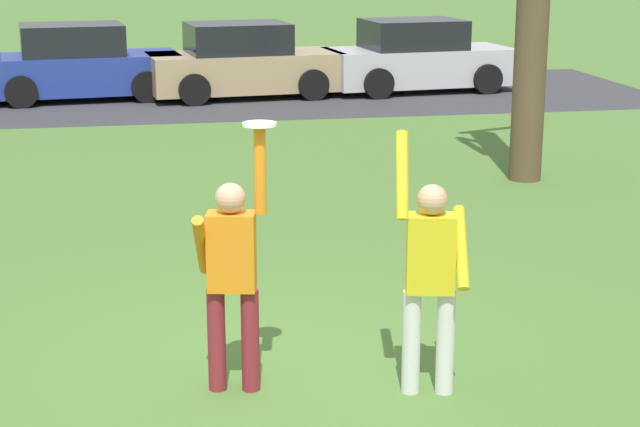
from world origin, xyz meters
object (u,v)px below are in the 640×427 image
object	(u,v)px
frisbee_disc	(259,124)
parked_car_blue	(79,65)
person_catcher	(232,269)
parked_car_silver	(417,58)
person_defender	(430,271)
parked_car_tan	(243,63)

from	to	relation	value
frisbee_disc	parked_car_blue	bearing A→B (deg)	96.89
person_catcher	frisbee_disc	xyz separation A→B (m)	(0.22, -0.05, 1.11)
person_catcher	parked_car_silver	size ratio (longest dim) A/B	0.49
person_defender	parked_car_tan	size ratio (longest dim) A/B	0.48
person_defender	parked_car_tan	bearing A→B (deg)	-78.98
person_catcher	parked_car_tan	xyz separation A→B (m)	(1.81, 15.20, -0.25)
person_catcher	frisbee_disc	size ratio (longest dim) A/B	8.31
parked_car_blue	parked_car_silver	xyz separation A→B (m)	(7.41, -0.11, 0.00)
person_defender	parked_car_blue	world-z (taller)	person_defender
person_defender	parked_car_silver	world-z (taller)	person_defender
parked_car_silver	parked_car_blue	bearing A→B (deg)	173.12
person_catcher	frisbee_disc	world-z (taller)	frisbee_disc
person_catcher	parked_car_tan	bearing A→B (deg)	95.51
person_defender	person_catcher	bearing A→B (deg)	0.00
frisbee_disc	parked_car_tan	world-z (taller)	frisbee_disc
frisbee_disc	parked_car_tan	xyz separation A→B (m)	(1.59, 15.25, -1.37)
person_catcher	parked_car_blue	size ratio (longest dim) A/B	0.49
person_defender	parked_car_blue	size ratio (longest dim) A/B	0.48
frisbee_disc	parked_car_silver	size ratio (longest dim) A/B	0.06
person_catcher	person_defender	distance (m)	1.50
parked_car_blue	parked_car_silver	world-z (taller)	same
person_defender	parked_car_tan	world-z (taller)	person_defender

